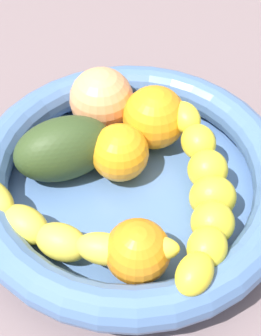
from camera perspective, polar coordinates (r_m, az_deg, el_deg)
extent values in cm
cube|color=#6C5A5D|center=(51.76, 0.00, -4.33)|extent=(120.00, 120.00, 3.00)
cylinder|color=#48689C|center=(49.92, 0.00, -2.80)|extent=(28.47, 28.47, 1.58)
torus|color=#48689C|center=(47.79, 0.00, -0.83)|extent=(31.17, 31.17, 3.86)
ellipsoid|color=yellow|center=(45.16, -12.03, -6.36)|extent=(5.43, 4.21, 3.23)
ellipsoid|color=yellow|center=(43.62, -7.90, -8.42)|extent=(4.95, 3.38, 3.23)
ellipsoid|color=yellow|center=(42.02, -3.08, -9.25)|extent=(5.21, 3.47, 2.74)
ellipsoid|color=yellow|center=(41.11, 2.29, -9.20)|extent=(5.32, 3.76, 2.26)
ellipsoid|color=yellow|center=(39.71, 7.36, -11.92)|extent=(3.48, 4.33, 2.83)
ellipsoid|color=yellow|center=(41.79, 8.78, -9.02)|extent=(3.38, 3.92, 3.34)
ellipsoid|color=yellow|center=(44.01, 9.40, -6.21)|extent=(4.42, 4.45, 3.85)
ellipsoid|color=yellow|center=(46.31, 9.32, -3.58)|extent=(5.39, 5.09, 4.36)
ellipsoid|color=yellow|center=(47.60, 8.84, -0.19)|extent=(5.24, 5.26, 3.85)
ellipsoid|color=yellow|center=(48.94, 7.80, 2.96)|extent=(5.03, 5.12, 3.34)
ellipsoid|color=yellow|center=(50.26, 6.27, 5.80)|extent=(4.79, 4.70, 2.83)
sphere|color=orange|center=(51.37, 2.30, 5.94)|extent=(6.58, 6.58, 6.58)
sphere|color=orange|center=(48.43, -1.23, 1.78)|extent=(5.74, 5.74, 5.74)
sphere|color=orange|center=(41.95, 0.83, -9.54)|extent=(5.62, 5.62, 5.62)
ellipsoid|color=#30431F|center=(49.06, -7.66, 2.25)|extent=(11.38, 11.06, 6.48)
sphere|color=#EA9960|center=(53.12, -3.34, 7.87)|extent=(6.84, 6.84, 6.84)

